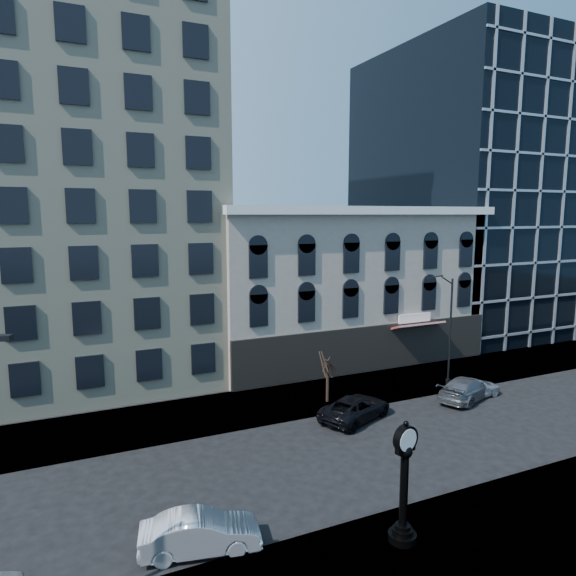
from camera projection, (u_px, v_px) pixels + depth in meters
name	position (u px, v px, depth m)	size (l,w,h in m)	color
ground	(285.00, 469.00, 24.19)	(160.00, 160.00, 0.00)	black
sidewalk_far	(231.00, 410.00, 31.38)	(160.00, 6.00, 0.12)	gray
sidewalk_near	(384.00, 575.00, 16.98)	(160.00, 6.00, 0.12)	gray
cream_tower	(94.00, 108.00, 35.91)	(15.90, 15.40, 42.50)	beige
victorian_row	(338.00, 286.00, 42.58)	(22.60, 11.19, 12.50)	#AA9C8C
glass_office	(479.00, 194.00, 54.19)	(20.00, 20.15, 28.00)	black
street_clock	(404.00, 487.00, 18.43)	(1.04, 1.04, 4.58)	black
street_lamp_far	(445.00, 301.00, 34.94)	(2.04, 0.31, 7.88)	black
bare_tree_far	(328.00, 357.00, 32.21)	(2.23, 2.23, 3.83)	#302118
car_near_b	(200.00, 533.00, 18.21)	(1.49, 4.27, 1.41)	silver
car_far_a	(355.00, 408.00, 29.98)	(2.30, 4.98, 1.38)	black
car_far_b	(467.00, 388.00, 33.21)	(2.04, 5.02, 1.46)	#595B60
car_far_c	(473.00, 388.00, 33.54)	(1.60, 3.98, 1.36)	#A5A8AD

